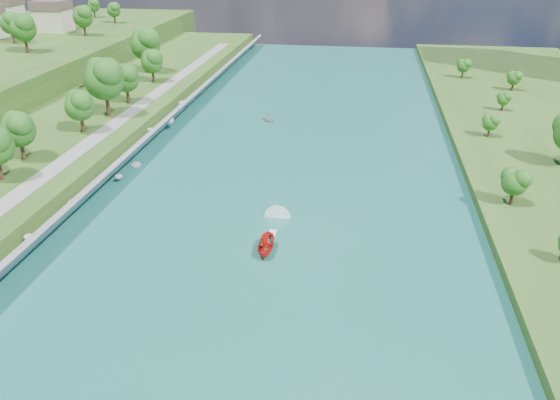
# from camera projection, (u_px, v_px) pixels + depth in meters

# --- Properties ---
(ground) EXTENTS (260.00, 260.00, 0.00)m
(ground) POSITION_uv_depth(u_px,v_px,m) (249.00, 278.00, 60.08)
(ground) COLOR #2D5119
(ground) RESTS_ON ground
(river_water) EXTENTS (55.00, 240.00, 0.10)m
(river_water) POSITION_uv_depth(u_px,v_px,m) (277.00, 199.00, 77.82)
(river_water) COLOR #185C59
(river_water) RESTS_ON ground
(ridge_west) EXTENTS (60.00, 120.00, 9.00)m
(ridge_west) POSITION_uv_depth(u_px,v_px,m) (30.00, 51.00, 153.79)
(ridge_west) COLOR #2D5119
(ridge_west) RESTS_ON ground
(riprap_bank) EXTENTS (4.07, 236.00, 4.21)m
(riprap_bank) POSITION_uv_depth(u_px,v_px,m) (103.00, 178.00, 80.14)
(riprap_bank) COLOR slate
(riprap_bank) RESTS_ON ground
(riverside_path) EXTENTS (3.00, 200.00, 0.10)m
(riverside_path) POSITION_uv_depth(u_px,v_px,m) (61.00, 164.00, 80.74)
(riverside_path) COLOR gray
(riverside_path) RESTS_ON berm_west
(ridge_houses) EXTENTS (29.50, 29.50, 8.40)m
(ridge_houses) POSITION_uv_depth(u_px,v_px,m) (14.00, 16.00, 155.22)
(ridge_houses) COLOR beige
(ridge_houses) RESTS_ON ridge_west
(trees_ridge) EXTENTS (19.18, 64.73, 10.51)m
(trees_ridge) POSITION_uv_depth(u_px,v_px,m) (58.00, 18.00, 148.03)
(trees_ridge) COLOR #1D5416
(trees_ridge) RESTS_ON ridge_west
(motorboat) EXTENTS (3.60, 19.15, 2.10)m
(motorboat) POSITION_uv_depth(u_px,v_px,m) (267.00, 242.00, 65.44)
(motorboat) COLOR red
(motorboat) RESTS_ON river_water
(raft) EXTENTS (3.64, 3.60, 1.62)m
(raft) POSITION_uv_depth(u_px,v_px,m) (268.00, 120.00, 110.06)
(raft) COLOR gray
(raft) RESTS_ON river_water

